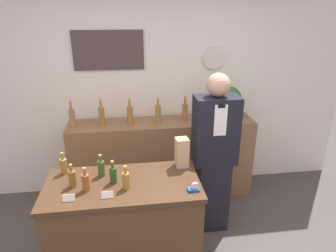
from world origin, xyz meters
name	(u,v)px	position (x,y,z in m)	size (l,w,h in m)	color
back_wall	(149,88)	(0.00, 2.00, 1.36)	(5.20, 0.09, 2.70)	silver
back_shelf	(163,159)	(0.13, 1.72, 0.50)	(2.25, 0.45, 1.00)	brown
display_counter	(125,228)	(-0.35, 0.52, 0.47)	(1.29, 0.65, 0.93)	#4C331E
shopkeeper	(214,156)	(0.58, 1.02, 0.86)	(0.44, 0.27, 1.73)	black
potted_plant	(229,100)	(0.96, 1.75, 1.23)	(0.31, 0.31, 0.40)	#9E998E
paper_bag	(182,152)	(0.19, 0.74, 1.07)	(0.12, 0.12, 0.27)	tan
tape_dispenser	(194,188)	(0.22, 0.33, 0.95)	(0.09, 0.06, 0.07)	#1E4799
price_card_left	(69,198)	(-0.74, 0.32, 0.96)	(0.09, 0.02, 0.06)	white
price_card_right	(107,195)	(-0.46, 0.32, 0.96)	(0.09, 0.02, 0.06)	white
counter_bottle_0	(64,166)	(-0.85, 0.75, 1.01)	(0.06, 0.06, 0.20)	#9C6A35
counter_bottle_1	(72,178)	(-0.74, 0.53, 1.01)	(0.06, 0.06, 0.20)	brown
counter_bottle_2	(86,182)	(-0.63, 0.46, 1.01)	(0.06, 0.06, 0.20)	brown
counter_bottle_3	(101,168)	(-0.52, 0.66, 1.01)	(0.06, 0.06, 0.20)	#325B20
counter_bottle_4	(113,174)	(-0.42, 0.54, 1.01)	(0.06, 0.06, 0.20)	#294821
counter_bottle_5	(126,180)	(-0.31, 0.44, 1.01)	(0.06, 0.06, 0.20)	olive
shelf_bottle_0	(72,117)	(-0.91, 1.70, 1.12)	(0.07, 0.07, 0.31)	#A26F3F
shelf_bottle_1	(102,115)	(-0.58, 1.73, 1.12)	(0.07, 0.07, 0.31)	#A26A35
shelf_bottle_2	(130,114)	(-0.25, 1.71, 1.12)	(0.07, 0.07, 0.31)	#9F6A33
shelf_bottle_3	(158,113)	(0.08, 1.70, 1.12)	(0.07, 0.07, 0.31)	olive
shelf_bottle_4	(185,112)	(0.41, 1.72, 1.12)	(0.07, 0.07, 0.31)	#9A6835
shelf_bottle_5	(211,110)	(0.74, 1.73, 1.12)	(0.07, 0.07, 0.31)	#9E6F3C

